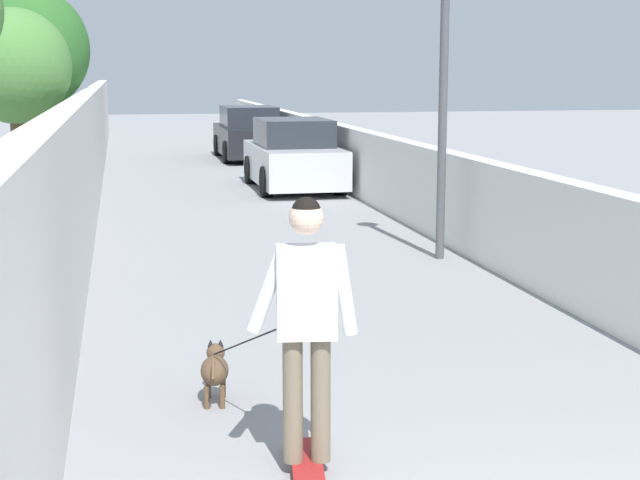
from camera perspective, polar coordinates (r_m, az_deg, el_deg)
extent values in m
plane|color=gray|center=(17.97, -4.80, 1.74)|extent=(80.00, 80.00, 0.00)
cube|color=silver|center=(15.73, -13.89, 4.29)|extent=(48.00, 0.30, 2.18)
cube|color=silver|center=(16.50, 5.48, 3.41)|extent=(48.00, 0.30, 1.38)
cylinder|color=brown|center=(16.80, -17.41, 4.35)|extent=(0.25, 0.25, 2.11)
ellipsoid|color=#4C843D|center=(16.73, -17.70, 9.83)|extent=(1.84, 1.84, 1.89)
cylinder|color=brown|center=(22.77, -16.53, 6.02)|extent=(0.27, 0.27, 2.29)
ellipsoid|color=#2D6628|center=(22.73, -16.77, 10.82)|extent=(2.56, 2.56, 2.72)
cylinder|color=#4C4C51|center=(13.25, 7.32, 7.75)|extent=(0.12, 0.12, 4.15)
cube|color=maroon|center=(6.43, -0.79, -13.07)|extent=(0.82, 0.31, 0.02)
cylinder|color=beige|center=(6.70, -1.54, -12.48)|extent=(0.06, 0.04, 0.06)
cylinder|color=beige|center=(6.71, -0.31, -12.45)|extent=(0.06, 0.04, 0.06)
cylinder|color=#726651|center=(6.27, -1.63, -9.48)|extent=(0.15, 0.15, 0.83)
cylinder|color=#726651|center=(6.28, 0.04, -9.45)|extent=(0.15, 0.15, 0.83)
cube|color=white|center=(6.07, -0.81, -3.11)|extent=(0.27, 0.41, 0.59)
cylinder|color=white|center=(6.06, -3.08, -2.92)|extent=(0.13, 0.29, 0.58)
cylinder|color=white|center=(6.09, 1.45, -2.98)|extent=(0.11, 0.19, 0.59)
sphere|color=beige|center=(5.98, -0.82, 1.34)|extent=(0.22, 0.22, 0.22)
sphere|color=black|center=(5.98, -0.82, 1.70)|extent=(0.19, 0.19, 0.19)
ellipsoid|color=brown|center=(7.66, -6.28, -7.72)|extent=(0.42, 0.27, 0.22)
sphere|color=brown|center=(7.88, -6.22, -6.66)|extent=(0.15, 0.15, 0.15)
cone|color=black|center=(7.86, -6.53, -6.10)|extent=(0.06, 0.06, 0.06)
cone|color=black|center=(7.86, -5.94, -6.10)|extent=(0.06, 0.06, 0.06)
cylinder|color=brown|center=(7.83, -6.67, -8.68)|extent=(0.04, 0.04, 0.18)
cylinder|color=brown|center=(7.83, -5.78, -8.67)|extent=(0.04, 0.04, 0.18)
cylinder|color=brown|center=(7.60, -6.75, -9.29)|extent=(0.04, 0.04, 0.18)
cylinder|color=brown|center=(7.59, -5.84, -9.28)|extent=(0.04, 0.04, 0.18)
cylinder|color=brown|center=(7.40, -6.37, -7.71)|extent=(0.14, 0.05, 0.13)
cylinder|color=black|center=(6.85, -3.85, -5.82)|extent=(1.46, 0.47, 0.66)
cube|color=silver|center=(21.12, -1.58, 4.55)|extent=(3.97, 1.70, 0.80)
cube|color=#262B33|center=(21.07, -1.59, 6.40)|extent=(2.06, 1.50, 0.60)
cylinder|color=black|center=(22.24, -4.15, 4.19)|extent=(0.64, 0.22, 0.64)
cylinder|color=black|center=(22.50, -0.15, 4.28)|extent=(0.64, 0.22, 0.64)
cylinder|color=black|center=(19.82, -3.20, 3.48)|extent=(0.64, 0.22, 0.64)
cylinder|color=black|center=(20.11, 1.26, 3.59)|extent=(0.64, 0.22, 0.64)
cube|color=black|center=(28.40, -4.24, 5.96)|extent=(4.20, 1.70, 0.80)
cube|color=#262B33|center=(28.36, -4.25, 7.33)|extent=(2.18, 1.50, 0.60)
cylinder|color=black|center=(29.62, -6.09, 5.63)|extent=(0.64, 0.22, 0.64)
cylinder|color=black|center=(29.81, -3.05, 5.70)|extent=(0.64, 0.22, 0.64)
cylinder|color=black|center=(27.03, -5.53, 5.22)|extent=(0.64, 0.22, 0.64)
cylinder|color=black|center=(27.25, -2.21, 5.30)|extent=(0.64, 0.22, 0.64)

